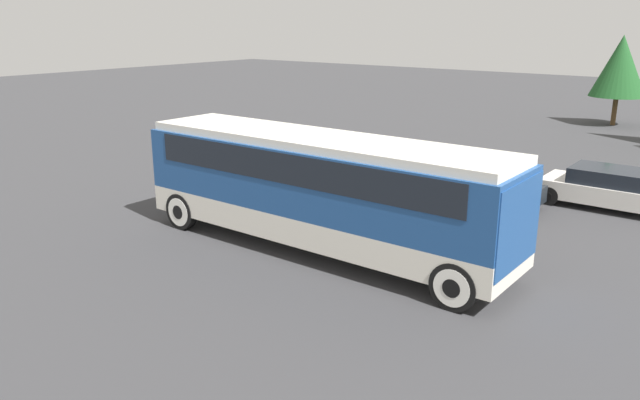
# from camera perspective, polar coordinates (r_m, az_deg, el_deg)

# --- Properties ---
(ground_plane) EXTENTS (120.00, 120.00, 0.00)m
(ground_plane) POSITION_cam_1_polar(r_m,az_deg,el_deg) (17.03, 0.00, -4.55)
(ground_plane) COLOR #38383A
(tour_bus) EXTENTS (10.79, 2.57, 3.13)m
(tour_bus) POSITION_cam_1_polar(r_m,az_deg,el_deg) (16.40, 0.27, 1.56)
(tour_bus) COLOR silver
(tour_bus) RESTS_ON ground_plane
(parked_car_near) EXTENTS (4.03, 1.97, 1.38)m
(parked_car_near) POSITION_cam_1_polar(r_m,az_deg,el_deg) (21.58, 14.13, 1.36)
(parked_car_near) COLOR black
(parked_car_near) RESTS_ON ground_plane
(parked_car_mid) EXTENTS (4.33, 1.93, 1.43)m
(parked_car_mid) POSITION_cam_1_polar(r_m,az_deg,el_deg) (23.33, 4.52, 2.96)
(parked_car_mid) COLOR #7A6B5B
(parked_car_mid) RESTS_ON ground_plane
(parked_car_far) EXTENTS (4.43, 1.94, 1.33)m
(parked_car_far) POSITION_cam_1_polar(r_m,az_deg,el_deg) (22.67, 25.13, 0.95)
(parked_car_far) COLOR silver
(parked_car_far) RESTS_ON ground_plane
(tree_center) EXTENTS (3.12, 3.12, 5.18)m
(tree_center) POSITION_cam_1_polar(r_m,az_deg,el_deg) (40.63, 25.76, 10.97)
(tree_center) COLOR brown
(tree_center) RESTS_ON ground_plane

